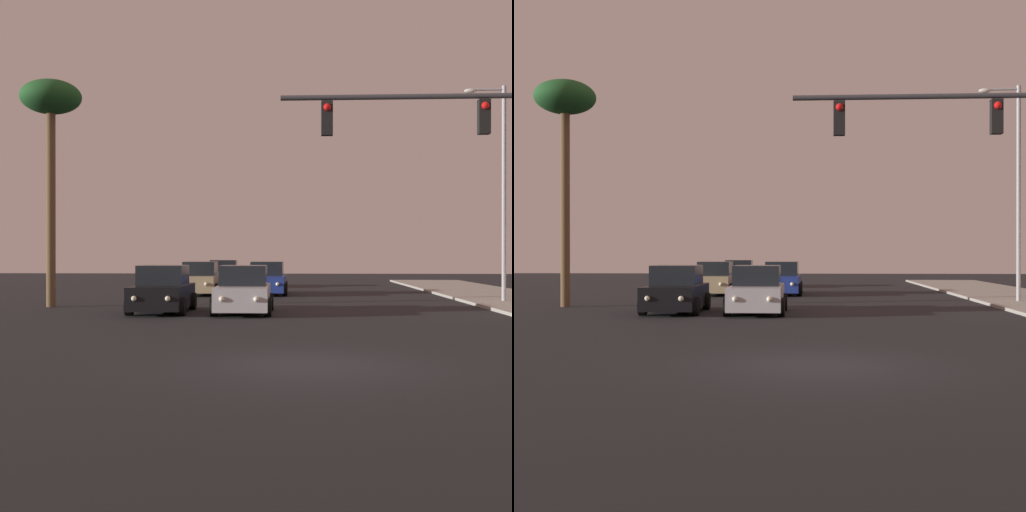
# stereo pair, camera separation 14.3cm
# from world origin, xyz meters

# --- Properties ---
(ground_plane) EXTENTS (120.00, 120.00, 0.00)m
(ground_plane) POSITION_xyz_m (0.00, 0.00, 0.00)
(ground_plane) COLOR black
(car_blue) EXTENTS (2.04, 4.33, 1.68)m
(car_blue) POSITION_xyz_m (-1.57, 22.70, 0.76)
(car_blue) COLOR navy
(car_blue) RESTS_ON ground
(car_tan) EXTENTS (2.04, 4.31, 1.68)m
(car_tan) POSITION_xyz_m (-4.97, 22.48, 0.76)
(car_tan) COLOR tan
(car_tan) RESTS_ON ground
(car_black) EXTENTS (2.04, 4.32, 1.68)m
(car_black) POSITION_xyz_m (-4.93, 11.67, 0.76)
(car_black) COLOR black
(car_black) RESTS_ON ground
(car_silver) EXTENTS (2.04, 4.32, 1.68)m
(car_silver) POSITION_xyz_m (-2.02, 11.47, 0.76)
(car_silver) COLOR #B7B7BC
(car_silver) RESTS_ON ground
(car_grey) EXTENTS (2.04, 4.34, 1.68)m
(car_grey) POSITION_xyz_m (-4.56, 30.70, 0.76)
(car_grey) COLOR slate
(car_grey) RESTS_ON ground
(traffic_light_mast) EXTENTS (8.27, 0.36, 6.50)m
(traffic_light_mast) POSITION_xyz_m (5.13, 5.32, 4.78)
(traffic_light_mast) COLOR #38383D
(traffic_light_mast) RESTS_ON sidewalk_right
(street_lamp) EXTENTS (1.74, 0.24, 9.00)m
(street_lamp) POSITION_xyz_m (8.42, 16.74, 5.12)
(street_lamp) COLOR #99999E
(street_lamp) RESTS_ON sidewalk_right
(palm_tree_near) EXTENTS (2.40, 2.40, 8.92)m
(palm_tree_near) POSITION_xyz_m (-9.78, 14.00, 7.75)
(palm_tree_near) COLOR brown
(palm_tree_near) RESTS_ON ground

